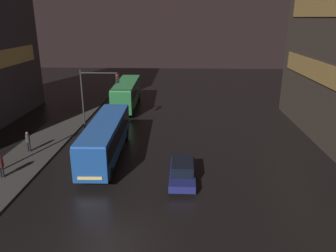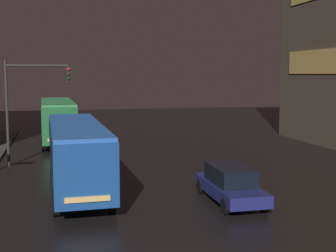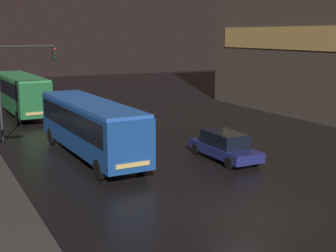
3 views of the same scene
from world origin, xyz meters
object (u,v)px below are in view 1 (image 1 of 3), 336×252
Objects in this scene: pedestrian_near at (0,164)px; bus_far at (127,92)px; car_taxi at (182,171)px; bus_near at (106,135)px; traffic_light_main at (95,90)px; pedestrian_mid at (28,140)px.

bus_far is at bearing 38.63° from pedestrian_near.
bus_near is at bearing -31.03° from car_taxi.
traffic_light_main is at bearing -71.46° from bus_near.
bus_near is 6.56× the size of pedestrian_near.
bus_near is at bearing 91.36° from bus_far.
bus_near is at bearing -3.09° from pedestrian_near.
bus_near is 1.03× the size of bus_far.
pedestrian_near is 11.74m from traffic_light_main.
bus_far is 2.29× the size of car_taxi.
car_taxi is 13.74m from traffic_light_main.
bus_near is 6.35× the size of pedestrian_mid.
bus_far is (-0.86, 15.51, 0.13)m from bus_near.
bus_far reaches higher than pedestrian_mid.
car_taxi is 2.79× the size of pedestrian_near.
traffic_light_main is (-8.52, 10.21, 3.43)m from car_taxi.
bus_far is 20.43m from pedestrian_near.
pedestrian_mid is at bearing 66.71° from bus_far.
traffic_light_main reaches higher than car_taxi.
traffic_light_main is (4.17, 10.55, 3.03)m from pedestrian_near.
car_taxi is at bearing 22.18° from pedestrian_mid.
bus_far reaches higher than car_taxi.
pedestrian_mid is (-12.90, 4.35, 0.38)m from car_taxi.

